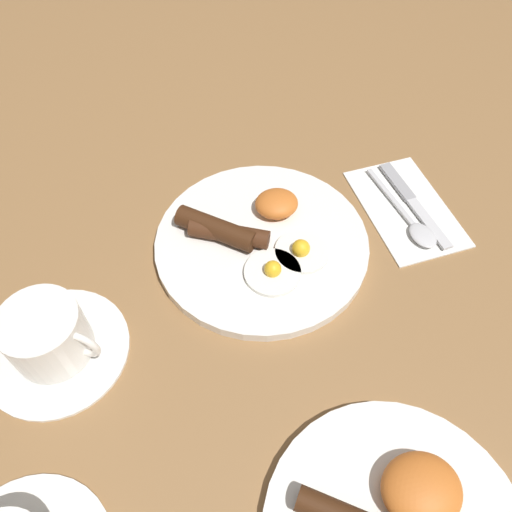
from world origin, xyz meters
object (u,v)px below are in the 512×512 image
at_px(spoon, 415,226).
at_px(breakfast_plate_near, 260,241).
at_px(teacup_near, 50,339).
at_px(knife, 410,199).

bearing_deg(spoon, breakfast_plate_near, -106.00).
xyz_separation_m(breakfast_plate_near, teacup_near, (0.27, 0.10, 0.02)).
xyz_separation_m(knife, spoon, (0.02, 0.05, 0.00)).
relative_size(teacup_near, knife, 0.97).
bearing_deg(breakfast_plate_near, spoon, 173.92).
distance_m(breakfast_plate_near, spoon, 0.22).
bearing_deg(teacup_near, knife, -165.92).
height_order(breakfast_plate_near, spoon, breakfast_plate_near).
height_order(knife, spoon, spoon).
height_order(teacup_near, spoon, teacup_near).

